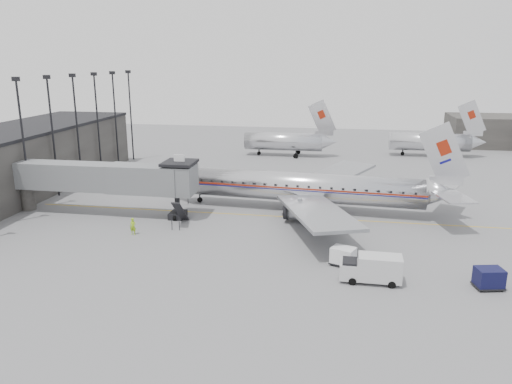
% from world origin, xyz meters
% --- Properties ---
extents(ground, '(160.00, 160.00, 0.00)m').
position_xyz_m(ground, '(0.00, 0.00, 0.00)').
color(ground, slate).
rests_on(ground, ground).
extents(terminal, '(12.00, 46.00, 8.00)m').
position_xyz_m(terminal, '(-34.00, 10.00, 4.00)').
color(terminal, '#33302E').
rests_on(terminal, ground).
extents(apron_line, '(60.00, 0.15, 0.01)m').
position_xyz_m(apron_line, '(3.00, 6.00, 0.01)').
color(apron_line, gold).
rests_on(apron_line, ground).
extents(jet_bridge, '(21.00, 6.20, 7.10)m').
position_xyz_m(jet_bridge, '(-16.66, 3.67, 4.18)').
color(jet_bridge, slate).
rests_on(jet_bridge, ground).
extents(floodlight_masts, '(0.90, 42.25, 15.25)m').
position_xyz_m(floodlight_masts, '(-27.50, 13.00, 8.36)').
color(floodlight_masts, black).
rests_on(floodlight_masts, ground).
extents(distant_aircraft_near, '(16.39, 3.20, 10.26)m').
position_xyz_m(distant_aircraft_near, '(-1.79, 42.00, 2.73)').
color(distant_aircraft_near, silver).
rests_on(distant_aircraft_near, ground).
extents(distant_aircraft_mid, '(16.39, 3.20, 10.26)m').
position_xyz_m(distant_aircraft_mid, '(24.21, 46.00, 2.73)').
color(distant_aircraft_mid, silver).
rests_on(distant_aircraft_mid, ground).
extents(airliner, '(34.35, 31.73, 10.86)m').
position_xyz_m(airliner, '(4.85, 8.95, 2.73)').
color(airliner, silver).
rests_on(airliner, ground).
extents(service_van, '(4.83, 2.00, 2.25)m').
position_xyz_m(service_van, '(11.12, -9.62, 1.18)').
color(service_van, '#B8B8BA').
rests_on(service_van, ground).
extents(baggage_cart_navy, '(2.39, 2.01, 1.64)m').
position_xyz_m(baggage_cart_navy, '(20.00, -9.25, 0.87)').
color(baggage_cart_navy, black).
rests_on(baggage_cart_navy, ground).
extents(baggage_cart_white, '(2.46, 2.19, 1.59)m').
position_xyz_m(baggage_cart_white, '(8.90, -6.61, 0.85)').
color(baggage_cart_white, white).
rests_on(baggage_cart_white, ground).
extents(ramp_worker, '(0.64, 0.43, 1.72)m').
position_xyz_m(ramp_worker, '(-12.00, -2.38, 0.86)').
color(ramp_worker, '#8BBD16').
rests_on(ramp_worker, ground).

